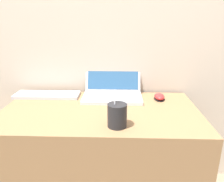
# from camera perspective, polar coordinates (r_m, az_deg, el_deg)

# --- Properties ---
(wall_back) EXTENTS (7.00, 0.04, 2.50)m
(wall_back) POSITION_cam_1_polar(r_m,az_deg,el_deg) (1.53, -2.32, 20.04)
(wall_back) COLOR beige
(wall_back) RESTS_ON ground_plane
(desk) EXTENTS (1.15, 0.63, 0.70)m
(desk) POSITION_cam_1_polar(r_m,az_deg,el_deg) (1.46, -2.92, -17.56)
(desk) COLOR #936D47
(desk) RESTS_ON ground_plane
(laptop) EXTENTS (0.39, 0.31, 0.20)m
(laptop) POSITION_cam_1_polar(r_m,az_deg,el_deg) (1.47, 0.14, 0.14)
(laptop) COLOR silver
(laptop) RESTS_ON desk
(drink_cup) EXTENTS (0.10, 0.10, 0.19)m
(drink_cup) POSITION_cam_1_polar(r_m,az_deg,el_deg) (1.07, 1.35, -6.26)
(drink_cup) COLOR #232326
(drink_cup) RESTS_ON desk
(computer_mouse) EXTENTS (0.07, 0.11, 0.04)m
(computer_mouse) POSITION_cam_1_polar(r_m,az_deg,el_deg) (1.46, 12.26, -1.51)
(computer_mouse) COLOR black
(computer_mouse) RESTS_ON desk
(external_keyboard) EXTENTS (0.43, 0.14, 0.02)m
(external_keyboard) POSITION_cam_1_polar(r_m,az_deg,el_deg) (1.55, -16.56, -0.98)
(external_keyboard) COLOR silver
(external_keyboard) RESTS_ON desk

